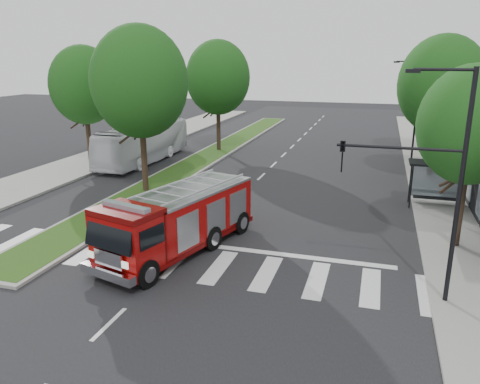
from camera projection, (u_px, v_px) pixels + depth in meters
The scene contains 15 objects.
ground at pixel (200, 236), 22.40m from camera, with size 140.00×140.00×0.00m, color black.
sidewalk_right at pixel (454, 198), 28.13m from camera, with size 5.00×80.00×0.15m, color gray.
sidewalk_left at pixel (70, 168), 35.57m from camera, with size 5.00×80.00×0.15m, color gray.
median at pixel (211, 154), 40.58m from camera, with size 3.00×50.00×0.15m.
bus_shelter at pixel (438, 172), 26.23m from camera, with size 3.20×1.60×2.61m.
tree_right_near at pixel (471, 125), 19.53m from camera, with size 4.40×4.40×8.05m.
tree_right_mid at pixel (442, 85), 30.29m from camera, with size 5.60×5.60×9.72m.
tree_right_far at pixel (428, 86), 39.67m from camera, with size 5.00×5.00×8.73m.
tree_median_near at pixel (140, 82), 27.66m from camera, with size 5.80×5.80×10.16m.
tree_median_far at pixel (218, 78), 40.63m from camera, with size 5.60×5.60×9.72m.
tree_left_mid at pixel (84, 85), 35.57m from camera, with size 5.20×5.20×9.16m.
streetlight_right_near at pixel (432, 172), 15.22m from camera, with size 4.08×0.22×8.00m.
streetlight_right_far at pixel (415, 107), 36.69m from camera, with size 2.11×0.20×8.00m.
fire_engine at pixel (179, 220), 20.34m from camera, with size 4.73×8.93×2.97m.
city_bus at pixel (144, 142), 37.81m from camera, with size 2.66×11.37×3.17m, color silver.
Camera 1 is at (7.85, -19.48, 8.30)m, focal length 35.00 mm.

